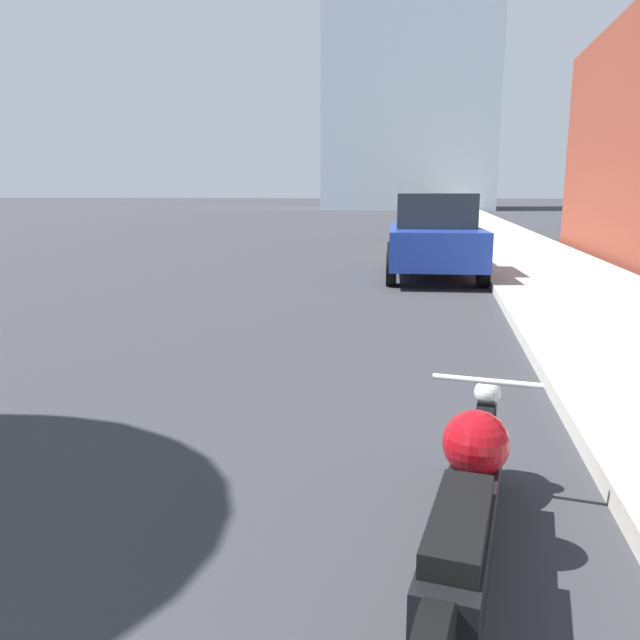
{
  "coord_description": "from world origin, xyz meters",
  "views": [
    {
      "loc": [
        2.52,
        2.0,
        1.81
      ],
      "look_at": [
        1.38,
        8.13,
        0.53
      ],
      "focal_mm": 35.0,
      "sensor_mm": 36.0,
      "label": 1
    }
  ],
  "objects_px": {
    "motorcycle": "(468,511)",
    "parked_car_green": "(435,218)",
    "parked_car_blue": "(434,237)",
    "parked_car_red": "(437,209)",
    "parked_car_yellow": "(436,203)",
    "parked_car_white": "(434,206)"
  },
  "relations": [
    {
      "from": "parked_car_blue",
      "to": "parked_car_white",
      "type": "bearing_deg",
      "value": 86.32
    },
    {
      "from": "parked_car_green",
      "to": "parked_car_red",
      "type": "distance_m",
      "value": 13.32
    },
    {
      "from": "parked_car_green",
      "to": "parked_car_yellow",
      "type": "bearing_deg",
      "value": 88.83
    },
    {
      "from": "motorcycle",
      "to": "parked_car_red",
      "type": "height_order",
      "value": "parked_car_red"
    },
    {
      "from": "parked_car_white",
      "to": "parked_car_green",
      "type": "bearing_deg",
      "value": -84.77
    },
    {
      "from": "parked_car_red",
      "to": "parked_car_white",
      "type": "bearing_deg",
      "value": 86.1
    },
    {
      "from": "motorcycle",
      "to": "parked_car_green",
      "type": "xyz_separation_m",
      "value": [
        -0.29,
        23.11,
        0.44
      ]
    },
    {
      "from": "parked_car_blue",
      "to": "parked_car_red",
      "type": "height_order",
      "value": "parked_car_blue"
    },
    {
      "from": "parked_car_blue",
      "to": "parked_car_green",
      "type": "bearing_deg",
      "value": 86.22
    },
    {
      "from": "parked_car_red",
      "to": "parked_car_white",
      "type": "xyz_separation_m",
      "value": [
        -0.21,
        10.61,
        -0.07
      ]
    },
    {
      "from": "motorcycle",
      "to": "parked_car_red",
      "type": "relative_size",
      "value": 0.56
    },
    {
      "from": "motorcycle",
      "to": "parked_car_yellow",
      "type": "height_order",
      "value": "parked_car_yellow"
    },
    {
      "from": "parked_car_blue",
      "to": "parked_car_green",
      "type": "height_order",
      "value": "parked_car_blue"
    },
    {
      "from": "parked_car_blue",
      "to": "parked_car_red",
      "type": "relative_size",
      "value": 0.88
    },
    {
      "from": "parked_car_green",
      "to": "parked_car_red",
      "type": "xyz_separation_m",
      "value": [
        0.05,
        13.32,
        0.03
      ]
    },
    {
      "from": "parked_car_red",
      "to": "parked_car_yellow",
      "type": "relative_size",
      "value": 1.12
    },
    {
      "from": "parked_car_red",
      "to": "parked_car_white",
      "type": "relative_size",
      "value": 1.11
    },
    {
      "from": "parked_car_blue",
      "to": "parked_car_yellow",
      "type": "relative_size",
      "value": 0.98
    },
    {
      "from": "parked_car_blue",
      "to": "parked_car_yellow",
      "type": "xyz_separation_m",
      "value": [
        -0.07,
        47.09,
        -0.03
      ]
    },
    {
      "from": "parked_car_blue",
      "to": "parked_car_white",
      "type": "xyz_separation_m",
      "value": [
        -0.21,
        36.2,
        -0.11
      ]
    },
    {
      "from": "parked_car_green",
      "to": "parked_car_yellow",
      "type": "height_order",
      "value": "parked_car_yellow"
    },
    {
      "from": "parked_car_red",
      "to": "parked_car_green",
      "type": "bearing_deg",
      "value": -95.27
    }
  ]
}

